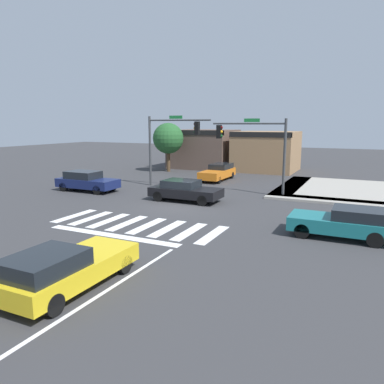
{
  "coord_description": "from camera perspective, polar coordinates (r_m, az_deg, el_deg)",
  "views": [
    {
      "loc": [
        9.99,
        -19.19,
        4.88
      ],
      "look_at": [
        1.07,
        -0.46,
        1.03
      ],
      "focal_mm": 34.57,
      "sensor_mm": 36.0,
      "label": 1
    }
  ],
  "objects": [
    {
      "name": "ground_plane",
      "position": [
        22.18,
        -1.99,
        -2.21
      ],
      "size": [
        120.0,
        120.0,
        0.0
      ],
      "primitive_type": "plane",
      "color": "#353538"
    },
    {
      "name": "crosswalk_near",
      "position": [
        18.42,
        -8.47,
        -4.96
      ],
      "size": [
        8.54,
        3.03,
        0.01
      ],
      "color": "silver",
      "rests_on": "ground_plane"
    },
    {
      "name": "lane_markings",
      "position": [
        12.41,
        -24.16,
        -13.6
      ],
      "size": [
        6.8,
        20.25,
        0.01
      ],
      "color": "white",
      "rests_on": "ground_plane"
    },
    {
      "name": "bike_detector_marking",
      "position": [
        13.55,
        -13.05,
        -10.87
      ],
      "size": [
        0.95,
        0.95,
        0.01
      ],
      "color": "yellow",
      "rests_on": "ground_plane"
    },
    {
      "name": "curb_corner_northeast",
      "position": [
        29.05,
        22.14,
        0.21
      ],
      "size": [
        10.0,
        10.6,
        0.15
      ],
      "color": "#9E998E",
      "rests_on": "ground_plane"
    },
    {
      "name": "storefront_row",
      "position": [
        40.53,
        6.28,
        6.5
      ],
      "size": [
        13.45,
        6.15,
        4.2
      ],
      "color": "brown",
      "rests_on": "ground_plane"
    },
    {
      "name": "traffic_signal_northeast",
      "position": [
        25.92,
        9.52,
        7.72
      ],
      "size": [
        5.23,
        0.32,
        5.22
      ],
      "rotation": [
        0.0,
        0.0,
        3.14
      ],
      "color": "#383A3D",
      "rests_on": "ground_plane"
    },
    {
      "name": "traffic_signal_northwest",
      "position": [
        28.54,
        -3.26,
        8.43
      ],
      "size": [
        5.26,
        0.32,
        5.47
      ],
      "color": "#383A3D",
      "rests_on": "ground_plane"
    },
    {
      "name": "car_black",
      "position": [
        23.56,
        -1.15,
        0.27
      ],
      "size": [
        4.54,
        1.92,
        1.34
      ],
      "color": "black",
      "rests_on": "ground_plane"
    },
    {
      "name": "car_teal",
      "position": [
        17.25,
        22.42,
        -4.32
      ],
      "size": [
        4.17,
        1.88,
        1.35
      ],
      "rotation": [
        0.0,
        0.0,
        3.14
      ],
      "color": "#196B70",
      "rests_on": "ground_plane"
    },
    {
      "name": "car_yellow",
      "position": [
        11.74,
        -18.99,
        -11.03
      ],
      "size": [
        1.85,
        4.51,
        1.35
      ],
      "rotation": [
        0.0,
        0.0,
        1.57
      ],
      "color": "gold",
      "rests_on": "ground_plane"
    },
    {
      "name": "car_navy",
      "position": [
        28.13,
        -15.97,
        1.66
      ],
      "size": [
        4.57,
        1.88,
        1.45
      ],
      "color": "#141E4C",
      "rests_on": "ground_plane"
    },
    {
      "name": "car_orange",
      "position": [
        32.45,
        4.08,
        3.11
      ],
      "size": [
        1.74,
        4.74,
        1.39
      ],
      "rotation": [
        0.0,
        0.0,
        -1.57
      ],
      "color": "orange",
      "rests_on": "ground_plane"
    },
    {
      "name": "roadside_tree",
      "position": [
        38.02,
        -3.7,
        8.23
      ],
      "size": [
        3.12,
        3.12,
        4.96
      ],
      "color": "#4C3823",
      "rests_on": "ground_plane"
    }
  ]
}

